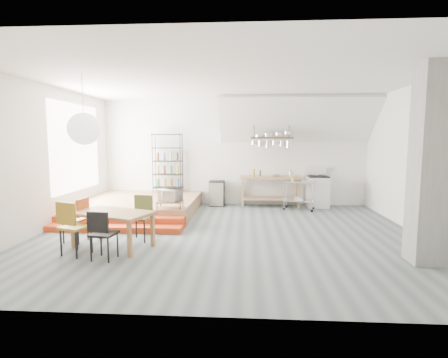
# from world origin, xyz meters

# --- Properties ---
(floor) EXTENTS (8.00, 8.00, 0.00)m
(floor) POSITION_xyz_m (0.00, 0.00, 0.00)
(floor) COLOR #525D5E
(floor) RESTS_ON ground
(wall_back) EXTENTS (8.00, 0.04, 3.20)m
(wall_back) POSITION_xyz_m (0.00, 3.50, 1.60)
(wall_back) COLOR silver
(wall_back) RESTS_ON ground
(wall_left) EXTENTS (0.04, 7.00, 3.20)m
(wall_left) POSITION_xyz_m (-4.00, 0.00, 1.60)
(wall_left) COLOR silver
(wall_left) RESTS_ON ground
(wall_right) EXTENTS (0.04, 7.00, 3.20)m
(wall_right) POSITION_xyz_m (4.00, 0.00, 1.60)
(wall_right) COLOR silver
(wall_right) RESTS_ON ground
(ceiling) EXTENTS (8.00, 7.00, 0.02)m
(ceiling) POSITION_xyz_m (0.00, 0.00, 3.20)
(ceiling) COLOR white
(ceiling) RESTS_ON wall_back
(slope_ceiling) EXTENTS (4.40, 1.44, 1.32)m
(slope_ceiling) POSITION_xyz_m (1.80, 2.90, 2.55)
(slope_ceiling) COLOR white
(slope_ceiling) RESTS_ON wall_back
(window_pane) EXTENTS (0.02, 2.50, 2.20)m
(window_pane) POSITION_xyz_m (-3.98, 1.50, 1.80)
(window_pane) COLOR white
(window_pane) RESTS_ON wall_left
(platform) EXTENTS (3.00, 3.00, 0.40)m
(platform) POSITION_xyz_m (-2.50, 2.00, 0.20)
(platform) COLOR #966A4B
(platform) RESTS_ON ground
(step_lower) EXTENTS (3.00, 0.35, 0.13)m
(step_lower) POSITION_xyz_m (-2.50, 0.05, 0.07)
(step_lower) COLOR #C63D17
(step_lower) RESTS_ON ground
(step_upper) EXTENTS (3.00, 0.35, 0.27)m
(step_upper) POSITION_xyz_m (-2.50, 0.40, 0.13)
(step_upper) COLOR #C63D17
(step_upper) RESTS_ON ground
(concrete_column) EXTENTS (0.50, 0.50, 3.20)m
(concrete_column) POSITION_xyz_m (3.30, -1.50, 1.60)
(concrete_column) COLOR slate
(concrete_column) RESTS_ON ground
(kitchen_counter) EXTENTS (1.80, 0.60, 0.91)m
(kitchen_counter) POSITION_xyz_m (1.10, 3.15, 0.63)
(kitchen_counter) COLOR #966A4B
(kitchen_counter) RESTS_ON ground
(stove) EXTENTS (0.60, 0.60, 1.18)m
(stove) POSITION_xyz_m (2.50, 3.16, 0.48)
(stove) COLOR white
(stove) RESTS_ON ground
(pot_rack) EXTENTS (1.20, 0.50, 1.43)m
(pot_rack) POSITION_xyz_m (1.13, 2.92, 1.98)
(pot_rack) COLOR #3F2819
(pot_rack) RESTS_ON ceiling
(wire_shelving) EXTENTS (0.88, 0.38, 1.80)m
(wire_shelving) POSITION_xyz_m (-2.00, 3.20, 1.33)
(wire_shelving) COLOR black
(wire_shelving) RESTS_ON platform
(microwave_shelf) EXTENTS (0.60, 0.40, 0.16)m
(microwave_shelf) POSITION_xyz_m (-1.40, 0.75, 0.55)
(microwave_shelf) COLOR #966A4B
(microwave_shelf) RESTS_ON platform
(paper_lantern) EXTENTS (0.60, 0.60, 0.60)m
(paper_lantern) POSITION_xyz_m (-2.65, -0.85, 2.20)
(paper_lantern) COLOR white
(paper_lantern) RESTS_ON ceiling
(dining_table) EXTENTS (1.61, 1.23, 0.67)m
(dining_table) POSITION_xyz_m (-2.08, -1.05, 0.60)
(dining_table) COLOR olive
(dining_table) RESTS_ON ground
(chair_mustard) EXTENTS (0.56, 0.56, 0.96)m
(chair_mustard) POSITION_xyz_m (-2.59, -1.56, 0.57)
(chair_mustard) COLOR #A57C1C
(chair_mustard) RESTS_ON ground
(chair_black) EXTENTS (0.44, 0.44, 0.85)m
(chair_black) POSITION_xyz_m (-1.99, -1.77, 0.51)
(chair_black) COLOR black
(chair_black) RESTS_ON ground
(chair_olive) EXTENTS (0.46, 0.46, 0.89)m
(chair_olive) POSITION_xyz_m (-1.71, -0.49, 0.53)
(chair_olive) COLOR #5E6932
(chair_olive) RESTS_ON ground
(chair_red) EXTENTS (0.45, 0.45, 0.87)m
(chair_red) POSITION_xyz_m (-2.89, -0.75, 0.52)
(chair_red) COLOR #C2541B
(chair_red) RESTS_ON ground
(rolling_cart) EXTENTS (0.93, 0.68, 0.83)m
(rolling_cart) POSITION_xyz_m (1.89, 2.70, 0.54)
(rolling_cart) COLOR silver
(rolling_cart) RESTS_ON ground
(mini_fridge) EXTENTS (0.45, 0.45, 0.76)m
(mini_fridge) POSITION_xyz_m (-0.50, 3.20, 0.38)
(mini_fridge) COLOR black
(mini_fridge) RESTS_ON ground
(microwave) EXTENTS (0.59, 0.49, 0.28)m
(microwave) POSITION_xyz_m (-1.40, 0.75, 0.70)
(microwave) COLOR beige
(microwave) RESTS_ON microwave_shelf
(bowl) EXTENTS (0.29, 0.29, 0.06)m
(bowl) POSITION_xyz_m (1.26, 3.10, 0.94)
(bowl) COLOR silver
(bowl) RESTS_ON kitchen_counter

